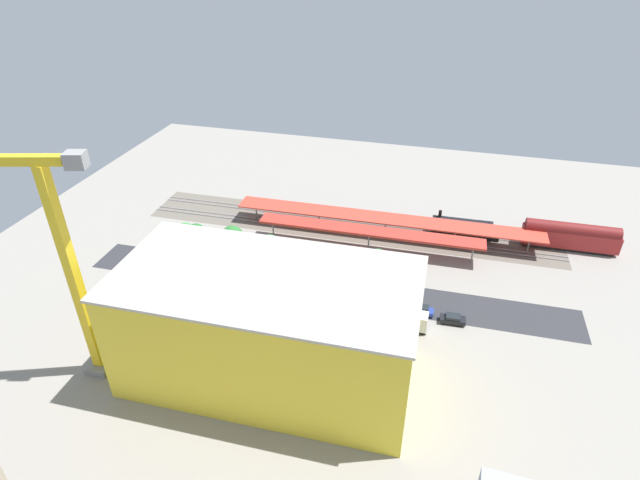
{
  "coord_description": "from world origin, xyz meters",
  "views": [
    {
      "loc": [
        -19.52,
        78.41,
        57.88
      ],
      "look_at": [
        0.94,
        1.54,
        9.15
      ],
      "focal_mm": 28.8,
      "sensor_mm": 36.0,
      "label": 1
    }
  ],
  "objects_px": {
    "parked_car_3": "(345,299)",
    "tower_crane": "(54,256)",
    "parked_car_1": "(422,310)",
    "street_tree_2": "(232,237)",
    "platform_canopy_near": "(369,231)",
    "box_truck_1": "(342,311)",
    "platform_canopy_far": "(386,219)",
    "street_tree_4": "(270,245)",
    "box_truck_2": "(398,318)",
    "street_tree_3": "(378,259)",
    "parked_car_2": "(381,306)",
    "street_tree_0": "(196,234)",
    "parked_car_0": "(453,319)",
    "traffic_light": "(369,292)",
    "parked_car_4": "(309,294)",
    "box_truck_0": "(270,296)",
    "passenger_coach": "(571,236)",
    "street_tree_1": "(185,233)",
    "construction_building": "(269,328)",
    "locomotive": "(465,228)"
  },
  "relations": [
    {
      "from": "parked_car_4",
      "to": "box_truck_2",
      "type": "bearing_deg",
      "value": 168.16
    },
    {
      "from": "parked_car_4",
      "to": "street_tree_3",
      "type": "distance_m",
      "value": 14.82
    },
    {
      "from": "parked_car_3",
      "to": "tower_crane",
      "type": "distance_m",
      "value": 47.27
    },
    {
      "from": "box_truck_0",
      "to": "street_tree_3",
      "type": "height_order",
      "value": "street_tree_3"
    },
    {
      "from": "tower_crane",
      "to": "box_truck_0",
      "type": "xyz_separation_m",
      "value": [
        -21.4,
        -21.97,
        -18.93
      ]
    },
    {
      "from": "street_tree_1",
      "to": "street_tree_0",
      "type": "bearing_deg",
      "value": -153.58
    },
    {
      "from": "parked_car_1",
      "to": "box_truck_2",
      "type": "xyz_separation_m",
      "value": [
        3.59,
        4.24,
        0.9
      ]
    },
    {
      "from": "parked_car_1",
      "to": "street_tree_2",
      "type": "xyz_separation_m",
      "value": [
        38.67,
        -8.21,
        4.18
      ]
    },
    {
      "from": "street_tree_4",
      "to": "box_truck_1",
      "type": "bearing_deg",
      "value": 144.22
    },
    {
      "from": "street_tree_0",
      "to": "street_tree_1",
      "type": "xyz_separation_m",
      "value": [
        1.82,
        0.91,
        0.49
      ]
    },
    {
      "from": "tower_crane",
      "to": "street_tree_0",
      "type": "height_order",
      "value": "tower_crane"
    },
    {
      "from": "tower_crane",
      "to": "box_truck_2",
      "type": "bearing_deg",
      "value": -153.6
    },
    {
      "from": "box_truck_2",
      "to": "traffic_light",
      "type": "height_order",
      "value": "traffic_light"
    },
    {
      "from": "parked_car_0",
      "to": "box_truck_1",
      "type": "relative_size",
      "value": 0.52
    },
    {
      "from": "street_tree_0",
      "to": "traffic_light",
      "type": "xyz_separation_m",
      "value": [
        -37.37,
        9.58,
        -0.34
      ]
    },
    {
      "from": "platform_canopy_far",
      "to": "street_tree_4",
      "type": "height_order",
      "value": "street_tree_4"
    },
    {
      "from": "box_truck_2",
      "to": "street_tree_4",
      "type": "relative_size",
      "value": 1.48
    },
    {
      "from": "platform_canopy_near",
      "to": "box_truck_1",
      "type": "xyz_separation_m",
      "value": [
        0.41,
        23.28,
        -2.74
      ]
    },
    {
      "from": "parked_car_4",
      "to": "street_tree_0",
      "type": "bearing_deg",
      "value": -18.33
    },
    {
      "from": "passenger_coach",
      "to": "box_truck_0",
      "type": "height_order",
      "value": "passenger_coach"
    },
    {
      "from": "parked_car_1",
      "to": "box_truck_1",
      "type": "bearing_deg",
      "value": 20.13
    },
    {
      "from": "parked_car_4",
      "to": "street_tree_4",
      "type": "relative_size",
      "value": 0.64
    },
    {
      "from": "platform_canopy_near",
      "to": "street_tree_2",
      "type": "xyz_separation_m",
      "value": [
        25.91,
        10.25,
        0.51
      ]
    },
    {
      "from": "construction_building",
      "to": "street_tree_1",
      "type": "relative_size",
      "value": 5.78
    },
    {
      "from": "box_truck_2",
      "to": "street_tree_0",
      "type": "relative_size",
      "value": 1.47
    },
    {
      "from": "box_truck_2",
      "to": "street_tree_3",
      "type": "xyz_separation_m",
      "value": [
        5.8,
        -12.99,
        2.59
      ]
    },
    {
      "from": "parked_car_0",
      "to": "parked_car_2",
      "type": "distance_m",
      "value": 12.36
    },
    {
      "from": "passenger_coach",
      "to": "parked_car_4",
      "type": "height_order",
      "value": "passenger_coach"
    },
    {
      "from": "box_truck_0",
      "to": "parked_car_3",
      "type": "bearing_deg",
      "value": -162.74
    },
    {
      "from": "parked_car_1",
      "to": "street_tree_2",
      "type": "distance_m",
      "value": 39.75
    },
    {
      "from": "platform_canopy_far",
      "to": "parked_car_0",
      "type": "height_order",
      "value": "platform_canopy_far"
    },
    {
      "from": "box_truck_1",
      "to": "street_tree_4",
      "type": "xyz_separation_m",
      "value": [
        17.47,
        -12.59,
        2.88
      ]
    },
    {
      "from": "parked_car_1",
      "to": "street_tree_2",
      "type": "relative_size",
      "value": 0.58
    },
    {
      "from": "tower_crane",
      "to": "street_tree_0",
      "type": "relative_size",
      "value": 5.26
    },
    {
      "from": "street_tree_4",
      "to": "passenger_coach",
      "type": "bearing_deg",
      "value": -159.59
    },
    {
      "from": "parked_car_1",
      "to": "box_truck_2",
      "type": "height_order",
      "value": "box_truck_2"
    },
    {
      "from": "box_truck_1",
      "to": "street_tree_1",
      "type": "xyz_separation_m",
      "value": [
        35.21,
        -11.88,
        3.4
      ]
    },
    {
      "from": "parked_car_4",
      "to": "street_tree_2",
      "type": "relative_size",
      "value": 0.59
    },
    {
      "from": "parked_car_3",
      "to": "street_tree_1",
      "type": "height_order",
      "value": "street_tree_1"
    },
    {
      "from": "box_truck_0",
      "to": "street_tree_0",
      "type": "bearing_deg",
      "value": -31.16
    },
    {
      "from": "box_truck_1",
      "to": "street_tree_0",
      "type": "height_order",
      "value": "street_tree_0"
    },
    {
      "from": "street_tree_1",
      "to": "street_tree_2",
      "type": "relative_size",
      "value": 0.99
    },
    {
      "from": "parked_car_1",
      "to": "street_tree_2",
      "type": "bearing_deg",
      "value": -11.99
    },
    {
      "from": "parked_car_1",
      "to": "box_truck_1",
      "type": "xyz_separation_m",
      "value": [
        13.16,
        4.82,
        0.93
      ]
    },
    {
      "from": "street_tree_3",
      "to": "platform_canopy_far",
      "type": "bearing_deg",
      "value": -86.57
    },
    {
      "from": "platform_canopy_near",
      "to": "parked_car_1",
      "type": "distance_m",
      "value": 22.74
    },
    {
      "from": "parked_car_0",
      "to": "parked_car_1",
      "type": "height_order",
      "value": "parked_car_1"
    },
    {
      "from": "parked_car_4",
      "to": "locomotive",
      "type": "bearing_deg",
      "value": -131.44
    },
    {
      "from": "parked_car_2",
      "to": "street_tree_0",
      "type": "xyz_separation_m",
      "value": [
        39.53,
        -8.77,
        3.77
      ]
    },
    {
      "from": "box_truck_1",
      "to": "street_tree_2",
      "type": "distance_m",
      "value": 28.83
    }
  ]
}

